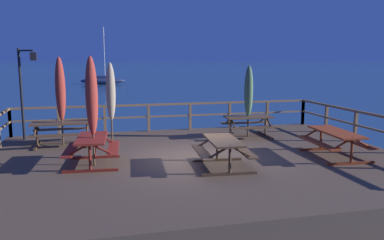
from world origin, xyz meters
name	(u,v)px	position (x,y,z in m)	size (l,w,h in m)	color
ground_plane	(198,180)	(0.00, 0.00, 0.00)	(600.00, 600.00, 0.00)	navy
wooden_deck	(198,169)	(0.00, 0.00, 0.35)	(12.10, 9.18, 0.70)	brown
railing_waterside_far	(170,112)	(0.00, 4.44, 1.44)	(11.90, 0.10, 1.09)	brown
railing_side_right	(373,124)	(5.90, 0.00, 1.44)	(0.10, 8.98, 1.09)	brown
picnic_table_back_left	(248,122)	(2.55, 2.44, 1.25)	(1.75, 1.45, 0.78)	brown
picnic_table_back_right	(92,145)	(-2.96, -0.07, 1.25)	(1.53, 1.85, 0.78)	maroon
picnic_table_front_right	(223,147)	(0.39, -1.18, 1.25)	(1.53, 1.82, 0.78)	brown
picnic_table_front_left	(62,128)	(-3.95, 2.68, 1.26)	(1.97, 1.41, 0.78)	brown
picnic_table_mid_right	(336,138)	(3.93, -0.87, 1.26)	(1.55, 2.16, 0.78)	#993819
patio_umbrella_short_front	(249,92)	(2.56, 2.49, 2.36)	(0.32, 0.32, 2.61)	#4C3828
patio_umbrella_short_mid	(92,97)	(-2.92, -0.13, 2.56)	(0.32, 0.32, 2.93)	#4C3828
patio_umbrella_tall_back_right	(111,92)	(-2.33, 2.73, 2.43)	(0.32, 0.32, 2.72)	#4C3828
patio_umbrella_tall_front	(60,90)	(-3.94, 2.67, 2.55)	(0.32, 0.32, 2.91)	#4C3828
lamp_post_hooked	(26,80)	(-5.17, 3.81, 2.81)	(0.65, 0.36, 3.20)	black
sailboat_distant	(103,80)	(-1.98, 44.31, 0.51)	(6.11, 2.14, 7.72)	navy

